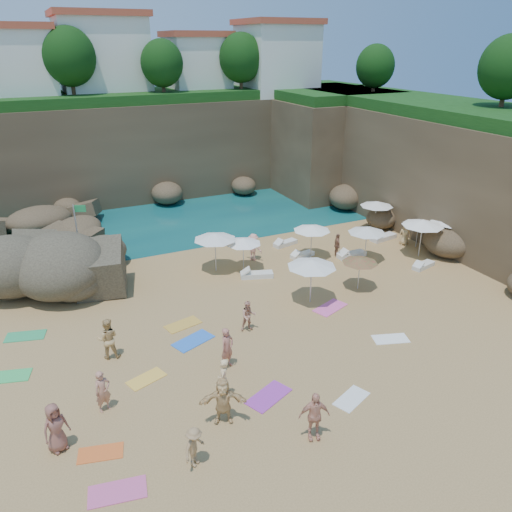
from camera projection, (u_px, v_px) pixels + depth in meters
name	position (u px, v px, depth m)	size (l,w,h in m)	color
ground	(245.00, 322.00, 24.55)	(120.00, 120.00, 0.00)	tan
seawater	(122.00, 180.00, 49.44)	(120.00, 120.00, 0.00)	#0C4751
cliff_back	(151.00, 147.00, 44.48)	(44.00, 8.00, 8.00)	brown
cliff_right	(434.00, 168.00, 37.04)	(8.00, 30.00, 8.00)	brown
cliff_corner	(324.00, 143.00, 46.21)	(10.00, 12.00, 8.00)	brown
clifftop_buildings	(153.00, 59.00, 42.64)	(28.48, 9.48, 7.00)	white
clifftop_trees	(197.00, 61.00, 38.14)	(35.60, 23.82, 4.40)	#11380F
rock_outcrop	(68.00, 283.00, 28.54)	(8.44, 6.33, 3.38)	brown
flag_pole	(78.00, 226.00, 30.17)	(0.72, 0.31, 3.80)	silver
parasol_0	(215.00, 236.00, 29.17)	(2.53, 2.53, 2.40)	silver
parasol_1	(243.00, 241.00, 29.40)	(2.16, 2.16, 2.04)	silver
parasol_2	(367.00, 230.00, 30.61)	(2.35, 2.35, 2.23)	silver
parasol_3	(377.00, 204.00, 35.56)	(2.34, 2.34, 2.21)	silver
parasol_4	(419.00, 222.00, 32.82)	(2.04, 2.04, 1.93)	silver
parasol_5	(312.00, 228.00, 31.01)	(2.34, 2.34, 2.21)	silver
parasol_6	(360.00, 260.00, 27.18)	(2.00, 2.00, 1.89)	silver
parasol_8	(450.00, 220.00, 32.14)	(2.44, 2.44, 2.31)	silver
parasol_9	(312.00, 263.00, 25.57)	(2.57, 2.57, 2.43)	silver
parasol_11	(423.00, 223.00, 31.18)	(2.59, 2.59, 2.45)	silver
lounger_0	(285.00, 243.00, 33.69)	(1.75, 0.58, 0.27)	silver
lounger_1	(257.00, 275.00, 29.14)	(1.89, 0.63, 0.29)	silver
lounger_2	(302.00, 255.00, 31.90)	(1.61, 0.54, 0.25)	white
lounger_3	(351.00, 255.00, 31.88)	(1.89, 0.63, 0.29)	white
lounger_4	(383.00, 237.00, 34.64)	(2.00, 0.67, 0.31)	silver
lounger_5	(423.00, 266.00, 30.38)	(1.66, 0.55, 0.26)	silver
towel_1	(117.00, 492.00, 15.30)	(1.76, 0.88, 0.03)	#D9548F
towel_2	(101.00, 453.00, 16.74)	(1.48, 0.74, 0.03)	orange
towel_3	(8.00, 376.00, 20.55)	(1.76, 0.88, 0.03)	green
towel_4	(146.00, 379.00, 20.41)	(1.55, 0.77, 0.03)	yellow
towel_5	(351.00, 399.00, 19.28)	(1.56, 0.78, 0.03)	white
towel_6	(269.00, 396.00, 19.40)	(1.87, 0.93, 0.03)	purple
towel_8	(193.00, 341.00, 22.99)	(1.89, 0.95, 0.03)	blue
towel_9	(330.00, 308.00, 25.84)	(1.86, 0.93, 0.03)	#EA5BAD
towel_11	(25.00, 336.00, 23.36)	(1.77, 0.89, 0.03)	#2D9E5D
towel_12	(183.00, 325.00, 24.30)	(1.72, 0.86, 0.03)	gold
towel_13	(391.00, 339.00, 23.14)	(1.62, 0.81, 0.03)	white
person_stand_0	(103.00, 391.00, 18.39)	(0.62, 0.41, 1.70)	tan
person_stand_1	(108.00, 339.00, 21.46)	(0.92, 0.72, 1.89)	tan
person_stand_2	(253.00, 247.00, 31.14)	(1.13, 0.47, 1.75)	#EC9B86
person_stand_3	(337.00, 245.00, 31.72)	(0.90, 0.37, 1.54)	#8E5E47
person_stand_4	(405.00, 234.00, 33.55)	(0.75, 0.41, 1.54)	tan
person_stand_5	(26.00, 255.00, 29.88)	(1.70, 0.49, 1.84)	tan
person_stand_6	(223.00, 379.00, 19.01)	(0.64, 0.42, 1.74)	#F8CC8D
person_lie_0	(195.00, 460.00, 16.22)	(0.93, 1.45, 0.39)	#A68053
person_lie_1	(313.00, 433.00, 17.31)	(1.09, 1.86, 0.45)	tan
person_lie_2	(59.00, 444.00, 16.82)	(0.89, 1.83, 0.49)	brown
person_lie_3	(224.00, 416.00, 18.06)	(1.69, 1.82, 0.49)	#DEB374
person_lie_4	(228.00, 363.00, 21.09)	(0.67, 1.83, 0.44)	#AC6756
person_lie_5	(249.00, 325.00, 23.73)	(0.74, 1.51, 0.57)	tan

